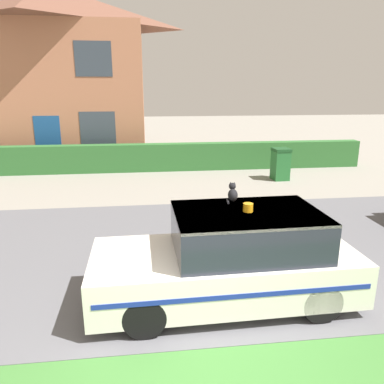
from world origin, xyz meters
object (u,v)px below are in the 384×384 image
at_px(police_car, 231,259).
at_px(cat, 233,194).
at_px(house_left, 51,73).
at_px(wheelie_bin, 280,164).

relative_size(police_car, cat, 13.53).
distance_m(police_car, house_left, 14.78).
height_order(cat, house_left, house_left).
xyz_separation_m(house_left, wheelie_bin, (8.85, -5.93, -3.25)).
bearing_deg(wheelie_bin, cat, -118.11).
distance_m(cat, wheelie_bin, 8.15).
distance_m(cat, house_left, 14.46).
relative_size(house_left, wheelie_bin, 7.67).
bearing_deg(house_left, wheelie_bin, -33.84).
relative_size(cat, wheelie_bin, 0.26).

